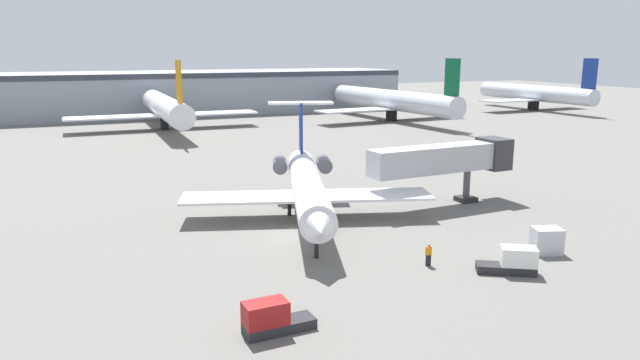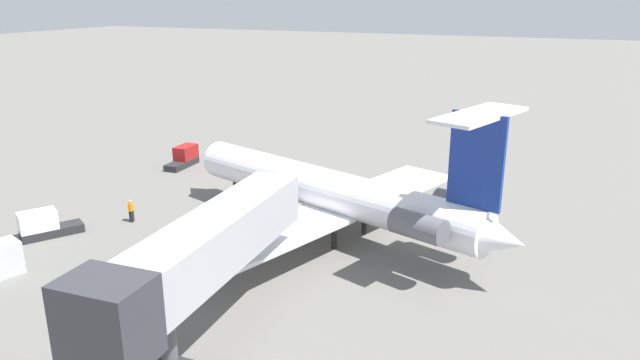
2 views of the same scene
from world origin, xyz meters
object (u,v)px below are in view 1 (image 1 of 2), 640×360
(regional_jet, at_px, (307,184))
(ground_crew_marshaller, at_px, (428,254))
(jet_bridge, at_px, (450,159))
(parked_airliner_east_mid, at_px, (392,101))
(parked_airliner_centre, at_px, (164,107))
(parked_airliner_east_end, at_px, (535,93))
(baggage_tug_trailing, at_px, (513,262))
(cargo_container_uld, at_px, (547,241))
(baggage_tug_lead, at_px, (272,319))

(regional_jet, relative_size, ground_crew_marshaller, 15.98)
(regional_jet, xyz_separation_m, jet_bridge, (15.07, -0.74, 1.42))
(regional_jet, bearing_deg, parked_airliner_east_mid, 54.34)
(ground_crew_marshaller, xyz_separation_m, parked_airliner_centre, (-6.09, 83.69, 3.62))
(parked_airliner_centre, xyz_separation_m, parked_airliner_east_end, (94.34, 0.97, -0.15))
(jet_bridge, bearing_deg, parked_airliner_centre, 104.20)
(parked_airliner_centre, xyz_separation_m, parked_airliner_east_mid, (48.35, -5.19, 0.01))
(parked_airliner_centre, distance_m, parked_airliner_east_mid, 48.62)
(baggage_tug_trailing, height_order, parked_airliner_east_mid, parked_airliner_east_mid)
(regional_jet, relative_size, parked_airliner_east_mid, 0.63)
(regional_jet, distance_m, cargo_container_uld, 20.92)
(baggage_tug_trailing, relative_size, cargo_container_uld, 1.64)
(ground_crew_marshaller, xyz_separation_m, baggage_tug_trailing, (4.61, -3.53, -0.02))
(cargo_container_uld, bearing_deg, regional_jet, 129.81)
(cargo_container_uld, xyz_separation_m, parked_airliner_centre, (-15.89, 84.96, 3.48))
(regional_jet, height_order, jet_bridge, regional_jet)
(ground_crew_marshaller, bearing_deg, cargo_container_uld, -7.40)
(regional_jet, xyz_separation_m, parked_airliner_east_mid, (45.77, 63.79, 1.23))
(baggage_tug_trailing, distance_m, parked_airliner_east_end, 121.59)
(jet_bridge, bearing_deg, parked_airliner_east_mid, 64.56)
(baggage_tug_lead, xyz_separation_m, parked_airliner_east_end, (101.91, 89.99, 3.49))
(jet_bridge, bearing_deg, ground_crew_marshaller, -129.60)
(regional_jet, relative_size, baggage_tug_lead, 6.65)
(parked_airliner_centre, bearing_deg, baggage_tug_trailing, -83.00)
(baggage_tug_trailing, bearing_deg, jet_bridge, 68.35)
(cargo_container_uld, relative_size, parked_airliner_centre, 0.06)
(jet_bridge, height_order, cargo_container_uld, jet_bridge)
(jet_bridge, xyz_separation_m, parked_airliner_centre, (-17.65, 69.72, -0.19))
(regional_jet, height_order, baggage_tug_trailing, regional_jet)
(baggage_tug_lead, distance_m, parked_airliner_east_mid, 100.83)
(regional_jet, distance_m, baggage_tug_lead, 22.59)
(baggage_tug_lead, relative_size, parked_airliner_centre, 0.09)
(cargo_container_uld, bearing_deg, ground_crew_marshaller, 172.60)
(regional_jet, xyz_separation_m, parked_airliner_east_end, (91.77, 69.95, 1.07))
(baggage_tug_lead, bearing_deg, cargo_container_uld, 9.82)
(regional_jet, bearing_deg, baggage_tug_trailing, -65.98)
(regional_jet, distance_m, ground_crew_marshaller, 15.31)
(cargo_container_uld, relative_size, parked_airliner_east_mid, 0.06)
(jet_bridge, height_order, baggage_tug_lead, jet_bridge)
(ground_crew_marshaller, distance_m, parked_airliner_east_mid, 89.22)
(regional_jet, relative_size, parked_airliner_centre, 0.62)
(jet_bridge, distance_m, cargo_container_uld, 15.77)
(ground_crew_marshaller, distance_m, baggage_tug_lead, 14.66)
(parked_airliner_centre, height_order, parked_airliner_east_mid, parked_airliner_east_mid)
(ground_crew_marshaller, height_order, baggage_tug_lead, baggage_tug_lead)
(baggage_tug_lead, xyz_separation_m, parked_airliner_centre, (7.57, 89.02, 3.64))
(cargo_container_uld, distance_m, parked_airliner_east_mid, 86.19)
(parked_airliner_east_mid, bearing_deg, cargo_container_uld, -112.14)
(baggage_tug_lead, height_order, parked_airliner_east_end, parked_airliner_east_end)
(baggage_tug_lead, xyz_separation_m, baggage_tug_trailing, (18.27, 1.81, 0.00))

